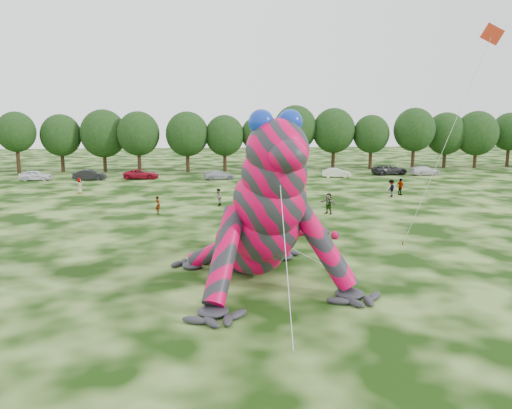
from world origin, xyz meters
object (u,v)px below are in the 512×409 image
Objects in this scene: car_0 at (36,175)px; tree_9 at (258,144)px; tree_4 at (61,143)px; tree_10 at (295,138)px; tree_11 at (334,139)px; tree_15 at (476,140)px; spectator_5 at (329,203)px; tree_5 at (104,141)px; car_2 at (141,174)px; car_3 at (219,175)px; tree_16 at (509,140)px; car_6 at (390,170)px; tree_8 at (225,143)px; spectator_3 at (400,187)px; car_1 at (90,175)px; tree_12 at (371,142)px; tree_7 at (187,142)px; spectator_4 at (80,186)px; spectator_2 at (391,188)px; tree_13 at (414,139)px; car_5 at (336,173)px; inflatable_gecko at (247,192)px; tree_14 at (445,140)px; spectator_1 at (218,197)px; spectator_0 at (158,205)px; car_4 at (279,173)px; tree_6 at (139,142)px; tree_3 at (17,143)px; flying_kite at (485,50)px; car_7 at (425,171)px.

tree_9 is at bearing -72.02° from car_0.
tree_4 is 0.86× the size of tree_10.
tree_11 reaches higher than tree_15.
spectator_5 is (-35.24, -37.15, -3.87)m from tree_15.
tree_5 is at bearing 177.42° from tree_9.
car_3 is (10.87, -2.00, -0.05)m from car_2.
car_6 is (-25.15, -9.66, -3.94)m from tree_16.
spectator_3 is (18.17, -26.73, -3.53)m from tree_8.
spectator_3 is (37.29, -17.67, 0.22)m from car_1.
tree_7 is at bearing -178.22° from tree_12.
tree_9 reaches higher than spectator_4.
tree_11 is at bearing -136.18° from spectator_2.
car_1 is at bearing -91.76° from car_0.
car_5 is at bearing -147.99° from tree_13.
tree_10 reaches higher than inflatable_gecko.
car_1 is (-56.80, -10.79, -3.98)m from tree_14.
tree_8 is at bearing -178.22° from tree_12.
spectator_3 is at bearing -131.72° from tree_15.
car_5 is 27.89m from spectator_1.
tree_16 is at bearing -89.44° from spectator_0.
spectator_0 is 0.86× the size of spectator_3.
tree_10 reaches higher than tree_9.
car_2 is at bearing 36.41° from spectator_3.
car_5 is 2.15× the size of spectator_5.
tree_13 is at bearing 145.36° from spectator_1.
tree_7 reaches higher than spectator_3.
tree_6 is at bearing 61.38° from car_4.
tree_3 is 18.16m from tree_6.
tree_11 is 5.32× the size of spectator_3.
tree_5 is 0.97× the size of tree_11.
spectator_4 is (-24.98, -12.26, 0.26)m from car_4.
flying_kite is at bearing -178.10° from car_4.
spectator_5 is at bearing -128.43° from tree_14.
car_3 is 2.31× the size of spectator_3.
tree_8 is 42.70m from tree_15.
tree_12 is at bearing -7.76° from car_6.
car_4 is 0.69× the size of car_6.
car_5 is at bearing -18.03° from tree_6.
tree_12 is 29.55m from spectator_2.
tree_15 is at bearing 37.73° from inflatable_gecko.
spectator_2 is at bearing 149.31° from car_6.
tree_6 is 1.01× the size of tree_14.
spectator_0 is (-15.13, -25.62, 0.19)m from car_4.
car_7 is 21.38m from spectator_3.
spectator_1 is (-0.94, -20.74, 0.22)m from car_3.
tree_3 is at bearing 54.05° from car_1.
car_5 is at bearing -31.95° from tree_8.
tree_8 is 32.49m from spectator_2.
tree_14 is at bearing 0.01° from tree_4.
tree_9 is at bearing 70.17° from inflatable_gecko.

